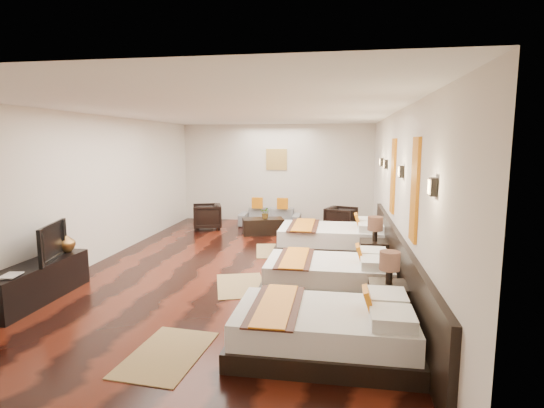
% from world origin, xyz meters
% --- Properties ---
extents(floor, '(5.50, 9.50, 0.01)m').
position_xyz_m(floor, '(0.00, 0.00, 0.00)').
color(floor, black).
rests_on(floor, ground).
extents(ceiling, '(5.50, 9.50, 0.01)m').
position_xyz_m(ceiling, '(0.00, 0.00, 2.80)').
color(ceiling, white).
rests_on(ceiling, floor).
extents(back_wall, '(5.50, 0.01, 2.80)m').
position_xyz_m(back_wall, '(0.00, 4.75, 1.40)').
color(back_wall, silver).
rests_on(back_wall, floor).
extents(left_wall, '(0.01, 9.50, 2.80)m').
position_xyz_m(left_wall, '(-2.75, 0.00, 1.40)').
color(left_wall, silver).
rests_on(left_wall, floor).
extents(right_wall, '(0.01, 9.50, 2.80)m').
position_xyz_m(right_wall, '(2.75, 0.00, 1.40)').
color(right_wall, silver).
rests_on(right_wall, floor).
extents(headboard_panel, '(0.08, 6.60, 0.90)m').
position_xyz_m(headboard_panel, '(2.71, -0.80, 0.45)').
color(headboard_panel, black).
rests_on(headboard_panel, floor).
extents(bed_near, '(2.00, 1.25, 0.76)m').
position_xyz_m(bed_near, '(1.70, -2.93, 0.26)').
color(bed_near, black).
rests_on(bed_near, floor).
extents(bed_mid, '(1.98, 1.24, 0.75)m').
position_xyz_m(bed_mid, '(1.70, -0.98, 0.26)').
color(bed_mid, black).
rests_on(bed_mid, floor).
extents(bed_far, '(2.22, 1.40, 0.85)m').
position_xyz_m(bed_far, '(1.70, 1.35, 0.29)').
color(bed_far, black).
rests_on(bed_far, floor).
extents(nightstand_a, '(0.48, 0.48, 0.94)m').
position_xyz_m(nightstand_a, '(2.44, -2.06, 0.33)').
color(nightstand_a, black).
rests_on(nightstand_a, floor).
extents(nightstand_b, '(0.50, 0.50, 0.99)m').
position_xyz_m(nightstand_b, '(2.44, 0.18, 0.35)').
color(nightstand_b, black).
rests_on(nightstand_b, floor).
extents(jute_mat_near, '(0.84, 1.25, 0.01)m').
position_xyz_m(jute_mat_near, '(-0.00, -3.24, 0.01)').
color(jute_mat_near, '#93784B').
rests_on(jute_mat_near, floor).
extents(jute_mat_mid, '(1.07, 1.37, 0.01)m').
position_xyz_m(jute_mat_mid, '(0.28, -0.95, 0.01)').
color(jute_mat_mid, '#93784B').
rests_on(jute_mat_mid, floor).
extents(jute_mat_far, '(0.97, 1.32, 0.01)m').
position_xyz_m(jute_mat_far, '(0.47, 1.30, 0.01)').
color(jute_mat_far, '#93784B').
rests_on(jute_mat_far, floor).
extents(tv_console, '(0.50, 1.80, 0.55)m').
position_xyz_m(tv_console, '(-2.50, -2.04, 0.28)').
color(tv_console, black).
rests_on(tv_console, floor).
extents(tv, '(0.38, 0.96, 0.55)m').
position_xyz_m(tv, '(-2.45, -1.84, 0.83)').
color(tv, black).
rests_on(tv, tv_console).
extents(book, '(0.25, 0.31, 0.03)m').
position_xyz_m(book, '(-2.50, -2.64, 0.56)').
color(book, black).
rests_on(book, tv_console).
extents(figurine, '(0.39, 0.39, 0.34)m').
position_xyz_m(figurine, '(-2.50, -1.36, 0.72)').
color(figurine, brown).
rests_on(figurine, tv_console).
extents(sofa, '(1.68, 0.68, 0.49)m').
position_xyz_m(sofa, '(-0.06, 3.95, 0.24)').
color(sofa, slate).
rests_on(sofa, floor).
extents(armchair_left, '(0.93, 0.92, 0.67)m').
position_xyz_m(armchair_left, '(-1.65, 3.28, 0.33)').
color(armchair_left, black).
rests_on(armchair_left, floor).
extents(armchair_right, '(0.90, 0.89, 0.65)m').
position_xyz_m(armchair_right, '(1.87, 3.47, 0.33)').
color(armchair_right, black).
rests_on(armchair_right, floor).
extents(coffee_table, '(1.10, 0.78, 0.40)m').
position_xyz_m(coffee_table, '(-0.06, 2.90, 0.20)').
color(coffee_table, black).
rests_on(coffee_table, floor).
extents(table_plant, '(0.33, 0.30, 0.30)m').
position_xyz_m(table_plant, '(0.01, 2.88, 0.55)').
color(table_plant, '#29571D').
rests_on(table_plant, coffee_table).
extents(orange_panel_a, '(0.04, 0.40, 1.30)m').
position_xyz_m(orange_panel_a, '(2.73, -1.90, 1.70)').
color(orange_panel_a, '#D86014').
rests_on(orange_panel_a, right_wall).
extents(orange_panel_b, '(0.04, 0.40, 1.30)m').
position_xyz_m(orange_panel_b, '(2.73, 0.30, 1.70)').
color(orange_panel_b, '#D86014').
rests_on(orange_panel_b, right_wall).
extents(sconce_near, '(0.07, 0.12, 0.18)m').
position_xyz_m(sconce_near, '(2.70, -3.00, 1.85)').
color(sconce_near, black).
rests_on(sconce_near, right_wall).
extents(sconce_mid, '(0.07, 0.12, 0.18)m').
position_xyz_m(sconce_mid, '(2.70, -0.80, 1.85)').
color(sconce_mid, black).
rests_on(sconce_mid, right_wall).
extents(sconce_far, '(0.07, 0.12, 0.18)m').
position_xyz_m(sconce_far, '(2.70, 1.40, 1.85)').
color(sconce_far, black).
rests_on(sconce_far, right_wall).
extents(sconce_lounge, '(0.07, 0.12, 0.18)m').
position_xyz_m(sconce_lounge, '(2.70, 2.30, 1.85)').
color(sconce_lounge, black).
rests_on(sconce_lounge, right_wall).
extents(gold_artwork, '(0.60, 0.04, 0.60)m').
position_xyz_m(gold_artwork, '(0.00, 4.73, 1.80)').
color(gold_artwork, '#AD873F').
rests_on(gold_artwork, back_wall).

